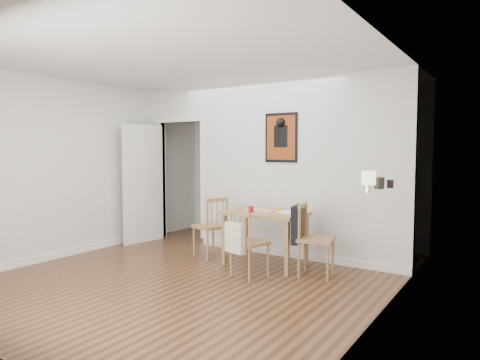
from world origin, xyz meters
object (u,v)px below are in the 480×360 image
Objects in this scene: chair_front at (249,243)px; ceramic_jar_a at (379,183)px; dining_table at (265,218)px; notebook at (289,212)px; chair_right at (315,239)px; fireplace at (382,242)px; orange_fruit at (277,209)px; bookshelf at (225,189)px; ceramic_jar_b at (390,184)px; mantel_lamp at (369,179)px; red_glass at (251,209)px; chair_left at (210,227)px.

chair_front is 6.73× the size of ceramic_jar_a.
dining_table is 3.83× the size of notebook.
dining_table is 0.79m from chair_right.
ceramic_jar_a reaches higher than fireplace.
orange_fruit is 1.61m from ceramic_jar_a.
ceramic_jar_b is at bearing -28.10° from bookshelf.
mantel_lamp is 2.36× the size of ceramic_jar_b.
orange_fruit is at bearing 165.05° from chair_right.
orange_fruit is at bearing 162.12° from ceramic_jar_a.
red_glass is 1.11× the size of orange_fruit.
mantel_lamp is (2.54, -0.81, 0.84)m from chair_left.
chair_right is 10.71× the size of red_glass.
notebook is at bearing 156.38° from fireplace.
dining_table is 0.91m from chair_left.
chair_left is at bearing 178.76° from chair_right.
notebook is 1.73m from mantel_lamp.
dining_table is at bearing 99.68° from chair_front.
ceramic_jar_a is (1.31, -0.49, 0.48)m from notebook.
bookshelf is 1.35× the size of fireplace.
chair_left is 0.82m from red_glass.
chair_front is 0.49× the size of bookshelf.
chair_front is at bearing -178.11° from fireplace.
orange_fruit is 0.27× the size of notebook.
bookshelf is at bearing 144.16° from mantel_lamp.
mantel_lamp is 0.47m from ceramic_jar_a.
ceramic_jar_a reaches higher than chair_right.
mantel_lamp is at bearing -97.84° from fireplace.
orange_fruit is at bearing 7.03° from chair_left.
ceramic_jar_b is (3.51, -1.87, 0.37)m from bookshelf.
notebook is at bearing 159.52° from ceramic_jar_a.
chair_left is 2.80m from mantel_lamp.
notebook is at bearing 166.67° from ceramic_jar_b.
chair_left is 7.21× the size of ceramic_jar_a.
ceramic_jar_b is (1.38, -0.33, 0.46)m from notebook.
chair_front is at bearing -108.58° from notebook.
chair_right is 1.09× the size of chair_front.
chair_left is at bearing 172.12° from ceramic_jar_a.
ceramic_jar_a is (0.86, -0.31, 0.75)m from chair_right.
orange_fruit is at bearing 159.11° from fireplace.
bookshelf reaches higher than ceramic_jar_a.
ceramic_jar_a is at bearing -113.94° from ceramic_jar_b.
red_glass is (-0.90, -0.04, 0.31)m from chair_right.
bookshelf is 4.29m from mantel_lamp.
dining_table is 0.34m from notebook.
bookshelf is at bearing 138.01° from dining_table.
red_glass is 0.95× the size of ceramic_jar_b.
red_glass is (-0.24, 0.44, 0.35)m from chair_front.
orange_fruit is (1.04, 0.13, 0.33)m from chair_left.
ceramic_jar_b is at bearing 11.62° from chair_front.
fireplace is at bearing -90.08° from ceramic_jar_b.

